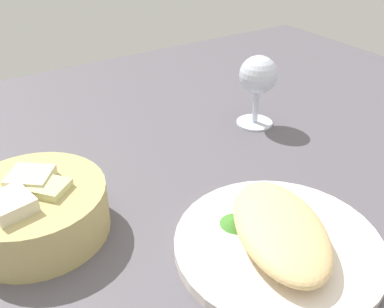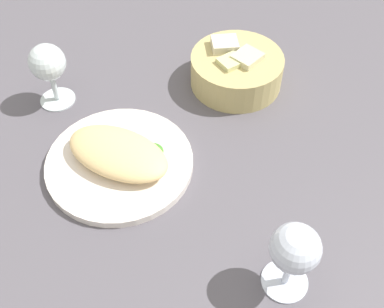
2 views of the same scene
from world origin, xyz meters
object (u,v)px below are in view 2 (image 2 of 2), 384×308
object	(u,v)px
bread_basket	(236,69)
wine_glass_far	(48,66)
plate	(120,163)
wine_glass_near	(294,252)

from	to	relation	value
bread_basket	wine_glass_far	world-z (taller)	wine_glass_far
bread_basket	wine_glass_far	bearing A→B (deg)	-166.55
plate	wine_glass_far	bearing A→B (deg)	134.86
wine_glass_near	plate	bearing A→B (deg)	145.15
plate	bread_basket	xyz separation A→B (cm)	(18.31, 22.46, 2.61)
wine_glass_near	wine_glass_far	world-z (taller)	wine_glass_near
plate	wine_glass_near	world-z (taller)	wine_glass_near
plate	wine_glass_far	size ratio (longest dim) A/B	1.99
plate	bread_basket	size ratio (longest dim) A/B	1.40
plate	bread_basket	world-z (taller)	bread_basket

